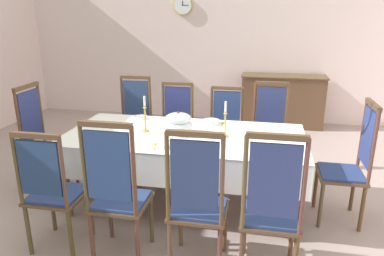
{
  "coord_description": "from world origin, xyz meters",
  "views": [
    {
      "loc": [
        0.74,
        -3.26,
        1.94
      ],
      "look_at": [
        0.09,
        0.03,
        0.86
      ],
      "focal_mm": 33.77,
      "sensor_mm": 36.0,
      "label": 1
    }
  ],
  "objects_px": {
    "chair_south_a": "(52,189)",
    "chair_north_a": "(134,121)",
    "chair_head_east": "(350,163)",
    "candlestick_west": "(145,117)",
    "chair_north_b": "(176,125)",
    "chair_south_c": "(197,201)",
    "spoon_secondary": "(155,145)",
    "sideboard": "(282,101)",
    "chair_south_d": "(271,207)",
    "candlestick_east": "(225,123)",
    "spoon_primary": "(223,123)",
    "soup_tureen": "(178,123)",
    "bowl_near_right": "(166,145)",
    "dining_table": "(184,141)",
    "mounted_clock": "(183,5)",
    "chair_north_d": "(269,129)",
    "chair_head_west": "(43,140)",
    "chair_north_c": "(225,128)",
    "bowl_near_left": "(211,121)",
    "chair_south_b": "(117,192)",
    "bowl_far_left": "(141,117)"
  },
  "relations": [
    {
      "from": "chair_south_a",
      "to": "chair_north_a",
      "type": "bearing_deg",
      "value": 90.0
    },
    {
      "from": "chair_head_east",
      "to": "candlestick_west",
      "type": "xyz_separation_m",
      "value": [
        -1.99,
        0.0,
        0.33
      ]
    },
    {
      "from": "chair_north_b",
      "to": "chair_head_east",
      "type": "xyz_separation_m",
      "value": [
        1.92,
        -0.96,
        0.03
      ]
    },
    {
      "from": "chair_south_c",
      "to": "spoon_secondary",
      "type": "distance_m",
      "value": 0.81
    },
    {
      "from": "sideboard",
      "to": "chair_south_d",
      "type": "bearing_deg",
      "value": 86.57
    },
    {
      "from": "candlestick_east",
      "to": "spoon_secondary",
      "type": "relative_size",
      "value": 2.02
    },
    {
      "from": "candlestick_east",
      "to": "spoon_secondary",
      "type": "bearing_deg",
      "value": -148.79
    },
    {
      "from": "chair_head_east",
      "to": "spoon_primary",
      "type": "height_order",
      "value": "chair_head_east"
    },
    {
      "from": "soup_tureen",
      "to": "bowl_near_right",
      "type": "xyz_separation_m",
      "value": [
        -0.02,
        -0.39,
        -0.09
      ]
    },
    {
      "from": "chair_south_d",
      "to": "chair_north_a",
      "type": "bearing_deg",
      "value": 131.97
    },
    {
      "from": "dining_table",
      "to": "mounted_clock",
      "type": "relative_size",
      "value": 6.82
    },
    {
      "from": "chair_south_d",
      "to": "dining_table",
      "type": "bearing_deg",
      "value": 131.26
    },
    {
      "from": "chair_south_c",
      "to": "spoon_secondary",
      "type": "bearing_deg",
      "value": 129.82
    },
    {
      "from": "chair_north_d",
      "to": "spoon_secondary",
      "type": "height_order",
      "value": "chair_north_d"
    },
    {
      "from": "dining_table",
      "to": "chair_south_a",
      "type": "relative_size",
      "value": 2.16
    },
    {
      "from": "candlestick_east",
      "to": "chair_head_east",
      "type": "bearing_deg",
      "value": -0.0
    },
    {
      "from": "soup_tureen",
      "to": "mounted_clock",
      "type": "height_order",
      "value": "mounted_clock"
    },
    {
      "from": "chair_head_west",
      "to": "chair_head_east",
      "type": "bearing_deg",
      "value": 90.0
    },
    {
      "from": "chair_north_c",
      "to": "chair_north_d",
      "type": "relative_size",
      "value": 0.93
    },
    {
      "from": "chair_north_d",
      "to": "bowl_near_left",
      "type": "relative_size",
      "value": 6.07
    },
    {
      "from": "chair_north_a",
      "to": "sideboard",
      "type": "relative_size",
      "value": 0.8
    },
    {
      "from": "dining_table",
      "to": "chair_south_b",
      "type": "xyz_separation_m",
      "value": [
        -0.33,
        -0.97,
        -0.1
      ]
    },
    {
      "from": "chair_south_a",
      "to": "mounted_clock",
      "type": "bearing_deg",
      "value": 87.94
    },
    {
      "from": "chair_north_a",
      "to": "soup_tureen",
      "type": "distance_m",
      "value": 1.31
    },
    {
      "from": "bowl_near_right",
      "to": "bowl_far_left",
      "type": "relative_size",
      "value": 0.99
    },
    {
      "from": "chair_south_a",
      "to": "bowl_near_right",
      "type": "height_order",
      "value": "chair_south_a"
    },
    {
      "from": "dining_table",
      "to": "chair_south_a",
      "type": "bearing_deg",
      "value": -132.79
    },
    {
      "from": "chair_south_a",
      "to": "candlestick_west",
      "type": "xyz_separation_m",
      "value": [
        0.49,
        0.96,
        0.37
      ]
    },
    {
      "from": "chair_north_c",
      "to": "chair_south_d",
      "type": "height_order",
      "value": "chair_south_d"
    },
    {
      "from": "chair_north_a",
      "to": "bowl_near_left",
      "type": "relative_size",
      "value": 6.14
    },
    {
      "from": "chair_north_a",
      "to": "spoon_secondary",
      "type": "relative_size",
      "value": 6.58
    },
    {
      "from": "chair_south_c",
      "to": "bowl_far_left",
      "type": "xyz_separation_m",
      "value": [
        -0.92,
        1.41,
        0.2
      ]
    },
    {
      "from": "chair_south_a",
      "to": "chair_north_a",
      "type": "height_order",
      "value": "chair_north_a"
    },
    {
      "from": "chair_south_d",
      "to": "bowl_near_left",
      "type": "height_order",
      "value": "chair_south_d"
    },
    {
      "from": "chair_north_d",
      "to": "chair_north_c",
      "type": "bearing_deg",
      "value": 0.55
    },
    {
      "from": "chair_south_b",
      "to": "sideboard",
      "type": "xyz_separation_m",
      "value": [
        1.42,
        4.02,
        -0.15
      ]
    },
    {
      "from": "chair_north_b",
      "to": "chair_head_east",
      "type": "distance_m",
      "value": 2.15
    },
    {
      "from": "chair_south_b",
      "to": "spoon_primary",
      "type": "bearing_deg",
      "value": 64.57
    },
    {
      "from": "chair_north_a",
      "to": "chair_head_west",
      "type": "distance_m",
      "value": 1.19
    },
    {
      "from": "chair_south_c",
      "to": "chair_south_d",
      "type": "relative_size",
      "value": 0.99
    },
    {
      "from": "bowl_near_right",
      "to": "chair_north_d",
      "type": "bearing_deg",
      "value": 55.43
    },
    {
      "from": "chair_north_a",
      "to": "bowl_far_left",
      "type": "distance_m",
      "value": 0.64
    },
    {
      "from": "bowl_near_right",
      "to": "chair_south_b",
      "type": "bearing_deg",
      "value": -112.89
    },
    {
      "from": "candlestick_west",
      "to": "mounted_clock",
      "type": "height_order",
      "value": "mounted_clock"
    },
    {
      "from": "dining_table",
      "to": "chair_head_east",
      "type": "height_order",
      "value": "chair_head_east"
    },
    {
      "from": "chair_south_b",
      "to": "spoon_primary",
      "type": "height_order",
      "value": "chair_south_b"
    },
    {
      "from": "spoon_secondary",
      "to": "mounted_clock",
      "type": "height_order",
      "value": "mounted_clock"
    },
    {
      "from": "spoon_secondary",
      "to": "sideboard",
      "type": "height_order",
      "value": "sideboard"
    },
    {
      "from": "bowl_near_right",
      "to": "bowl_far_left",
      "type": "height_order",
      "value": "bowl_near_right"
    },
    {
      "from": "bowl_near_right",
      "to": "mounted_clock",
      "type": "height_order",
      "value": "mounted_clock"
    }
  ]
}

